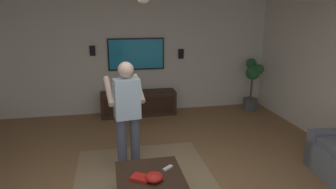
{
  "coord_description": "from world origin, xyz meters",
  "views": [
    {
      "loc": [
        -3.13,
        0.47,
        2.29
      ],
      "look_at": [
        0.77,
        -0.32,
        1.19
      ],
      "focal_mm": 31.73,
      "sensor_mm": 36.0,
      "label": 1
    }
  ],
  "objects_px": {
    "media_console": "(139,103)",
    "wall_speaker_left": "(181,54)",
    "tv": "(136,54)",
    "remote_white": "(168,168)",
    "person_standing": "(127,110)",
    "wall_speaker_right": "(93,51)",
    "bowl": "(154,177)",
    "coffee_table": "(151,186)",
    "book": "(141,178)",
    "potted_plant_tall": "(252,82)",
    "vase_round": "(122,88)"
  },
  "relations": [
    {
      "from": "coffee_table",
      "to": "tv",
      "type": "distance_m",
      "value": 3.84
    },
    {
      "from": "potted_plant_tall",
      "to": "tv",
      "type": "bearing_deg",
      "value": 80.69
    },
    {
      "from": "tv",
      "to": "potted_plant_tall",
      "type": "height_order",
      "value": "tv"
    },
    {
      "from": "person_standing",
      "to": "book",
      "type": "xyz_separation_m",
      "value": [
        -0.99,
        -0.07,
        -0.51
      ]
    },
    {
      "from": "book",
      "to": "person_standing",
      "type": "bearing_deg",
      "value": -52.89
    },
    {
      "from": "book",
      "to": "tv",
      "type": "bearing_deg",
      "value": -62.3
    },
    {
      "from": "coffee_table",
      "to": "wall_speaker_left",
      "type": "bearing_deg",
      "value": -18.95
    },
    {
      "from": "bowl",
      "to": "vase_round",
      "type": "height_order",
      "value": "vase_round"
    },
    {
      "from": "media_console",
      "to": "book",
      "type": "relative_size",
      "value": 7.73
    },
    {
      "from": "vase_round",
      "to": "wall_speaker_left",
      "type": "bearing_deg",
      "value": -79.78
    },
    {
      "from": "media_console",
      "to": "remote_white",
      "type": "height_order",
      "value": "media_console"
    },
    {
      "from": "media_console",
      "to": "bowl",
      "type": "relative_size",
      "value": 8.03
    },
    {
      "from": "potted_plant_tall",
      "to": "vase_round",
      "type": "relative_size",
      "value": 5.62
    },
    {
      "from": "book",
      "to": "vase_round",
      "type": "relative_size",
      "value": 1.0
    },
    {
      "from": "tv",
      "to": "wall_speaker_left",
      "type": "xyz_separation_m",
      "value": [
        0.01,
        -1.05,
        -0.03
      ]
    },
    {
      "from": "coffee_table",
      "to": "vase_round",
      "type": "bearing_deg",
      "value": 2.42
    },
    {
      "from": "person_standing",
      "to": "remote_white",
      "type": "relative_size",
      "value": 10.93
    },
    {
      "from": "person_standing",
      "to": "media_console",
      "type": "bearing_deg",
      "value": -17.94
    },
    {
      "from": "media_console",
      "to": "remote_white",
      "type": "distance_m",
      "value": 3.26
    },
    {
      "from": "bowl",
      "to": "wall_speaker_right",
      "type": "bearing_deg",
      "value": 11.79
    },
    {
      "from": "person_standing",
      "to": "potted_plant_tall",
      "type": "distance_m",
      "value": 3.83
    },
    {
      "from": "media_console",
      "to": "potted_plant_tall",
      "type": "xyz_separation_m",
      "value": [
        -0.2,
        -2.7,
        0.43
      ]
    },
    {
      "from": "person_standing",
      "to": "wall_speaker_left",
      "type": "height_order",
      "value": "person_standing"
    },
    {
      "from": "tv",
      "to": "wall_speaker_right",
      "type": "height_order",
      "value": "tv"
    },
    {
      "from": "remote_white",
      "to": "potted_plant_tall",
      "type": "bearing_deg",
      "value": 10.7
    },
    {
      "from": "media_console",
      "to": "wall_speaker_left",
      "type": "xyz_separation_m",
      "value": [
        0.25,
        -1.05,
        1.08
      ]
    },
    {
      "from": "media_console",
      "to": "tv",
      "type": "height_order",
      "value": "tv"
    },
    {
      "from": "media_console",
      "to": "tv",
      "type": "bearing_deg",
      "value": 180.0
    },
    {
      "from": "bowl",
      "to": "book",
      "type": "xyz_separation_m",
      "value": [
        0.07,
        0.15,
        -0.03
      ]
    },
    {
      "from": "tv",
      "to": "person_standing",
      "type": "xyz_separation_m",
      "value": [
        -2.67,
        0.4,
        -0.45
      ]
    },
    {
      "from": "tv",
      "to": "remote_white",
      "type": "bearing_deg",
      "value": 0.47
    },
    {
      "from": "media_console",
      "to": "bowl",
      "type": "height_order",
      "value": "media_console"
    },
    {
      "from": "potted_plant_tall",
      "to": "wall_speaker_left",
      "type": "distance_m",
      "value": 1.82
    },
    {
      "from": "bowl",
      "to": "remote_white",
      "type": "relative_size",
      "value": 1.41
    },
    {
      "from": "remote_white",
      "to": "bowl",
      "type": "bearing_deg",
      "value": -169.8
    },
    {
      "from": "coffee_table",
      "to": "person_standing",
      "type": "distance_m",
      "value": 1.21
    },
    {
      "from": "remote_white",
      "to": "wall_speaker_left",
      "type": "bearing_deg",
      "value": 35.53
    },
    {
      "from": "coffee_table",
      "to": "media_console",
      "type": "distance_m",
      "value": 3.44
    },
    {
      "from": "media_console",
      "to": "wall_speaker_left",
      "type": "height_order",
      "value": "wall_speaker_left"
    },
    {
      "from": "tv",
      "to": "person_standing",
      "type": "height_order",
      "value": "tv"
    },
    {
      "from": "potted_plant_tall",
      "to": "bowl",
      "type": "xyz_separation_m",
      "value": [
        -3.29,
        2.88,
        -0.26
      ]
    },
    {
      "from": "vase_round",
      "to": "wall_speaker_right",
      "type": "distance_m",
      "value": 1.05
    },
    {
      "from": "person_standing",
      "to": "wall_speaker_right",
      "type": "distance_m",
      "value": 2.8
    },
    {
      "from": "media_console",
      "to": "coffee_table",
      "type": "bearing_deg",
      "value": -3.54
    },
    {
      "from": "person_standing",
      "to": "remote_white",
      "type": "bearing_deg",
      "value": -160.79
    },
    {
      "from": "potted_plant_tall",
      "to": "book",
      "type": "distance_m",
      "value": 4.43
    },
    {
      "from": "remote_white",
      "to": "book",
      "type": "relative_size",
      "value": 0.68
    },
    {
      "from": "person_standing",
      "to": "potted_plant_tall",
      "type": "relative_size",
      "value": 1.33
    },
    {
      "from": "tv",
      "to": "bowl",
      "type": "distance_m",
      "value": 3.85
    },
    {
      "from": "potted_plant_tall",
      "to": "wall_speaker_right",
      "type": "bearing_deg",
      "value": 82.91
    }
  ]
}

